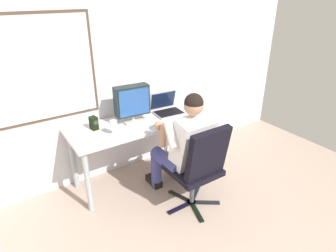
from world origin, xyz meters
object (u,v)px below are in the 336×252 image
object	(u,v)px
wine_glass	(114,125)
desk	(140,129)
office_chair	(200,164)
crt_monitor	(132,101)
person_seated	(184,145)
desk_speaker	(94,123)
laptop	(166,107)

from	to	relation	value
wine_glass	desk	bearing A→B (deg)	20.31
office_chair	crt_monitor	world-z (taller)	crt_monitor
desk	wine_glass	size ratio (longest dim) A/B	10.27
office_chair	crt_monitor	size ratio (longest dim) A/B	2.34
office_chair	person_seated	size ratio (longest dim) A/B	0.79
office_chair	wine_glass	bearing A→B (deg)	129.26
office_chair	person_seated	world-z (taller)	person_seated
crt_monitor	desk_speaker	xyz separation A→B (m)	(-0.45, 0.05, -0.17)
desk	person_seated	distance (m)	0.63
desk	wine_glass	distance (m)	0.45
person_seated	wine_glass	distance (m)	0.76
office_chair	crt_monitor	xyz separation A→B (m)	(-0.26, 0.90, 0.44)
desk_speaker	laptop	bearing A→B (deg)	-1.13
wine_glass	desk_speaker	xyz separation A→B (m)	(-0.13, 0.24, -0.04)
desk	office_chair	xyz separation A→B (m)	(0.21, -0.85, -0.10)
office_chair	laptop	world-z (taller)	laptop
desk	desk_speaker	world-z (taller)	desk_speaker
person_seated	wine_glass	world-z (taller)	person_seated
desk	laptop	distance (m)	0.46
wine_glass	desk_speaker	size ratio (longest dim) A/B	1.10
desk	person_seated	xyz separation A→B (m)	(0.21, -0.59, -0.00)
desk	desk_speaker	size ratio (longest dim) A/B	11.31
laptop	office_chair	bearing A→B (deg)	-102.76
crt_monitor	wine_glass	world-z (taller)	crt_monitor
office_chair	wine_glass	xyz separation A→B (m)	(-0.58, 0.71, 0.31)
person_seated	laptop	distance (m)	0.72
desk_speaker	office_chair	bearing A→B (deg)	-53.23
desk	office_chair	size ratio (longest dim) A/B	1.65
office_chair	person_seated	distance (m)	0.28
person_seated	laptop	size ratio (longest dim) A/B	3.41
crt_monitor	desk_speaker	size ratio (longest dim) A/B	2.94
desk	wine_glass	xyz separation A→B (m)	(-0.38, -0.14, 0.21)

